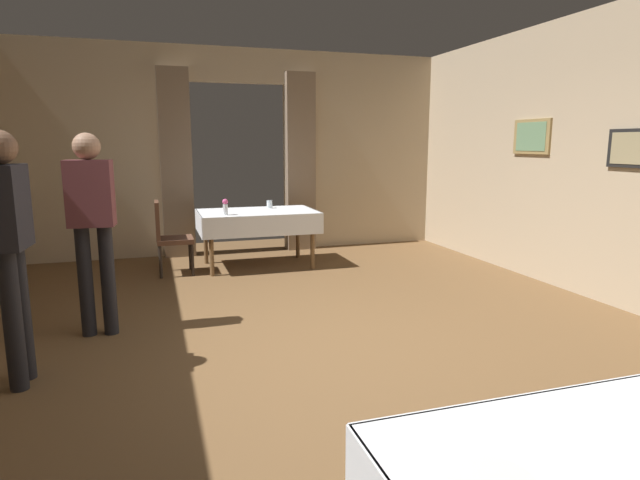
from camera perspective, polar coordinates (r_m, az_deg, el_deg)
ground at (r=4.33m, az=0.74°, el=-11.80°), size 10.08×10.08×0.00m
wall_back at (r=8.08m, az=-8.72°, el=9.48°), size 6.40×0.27×3.00m
dining_table_mid at (r=7.09m, az=-6.77°, el=2.43°), size 1.54×0.98×0.75m
chair_mid_left at (r=6.89m, az=-16.07°, el=0.63°), size 0.44×0.44×0.93m
plate_near_a at (r=1.71m, az=26.98°, el=-21.65°), size 0.23×0.23×0.01m
flower_vase_mid at (r=6.71m, az=-10.17°, el=3.59°), size 0.07×0.07×0.20m
glass_mid_b at (r=7.34m, az=-5.47°, el=3.85°), size 0.08×0.08×0.11m
person_waiter_by_doorway at (r=4.03m, az=-30.54°, el=0.22°), size 0.25×0.38×1.72m
person_diner_standing_aside at (r=4.81m, az=-23.36°, el=2.24°), size 0.38×0.25×1.72m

